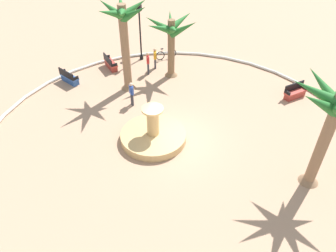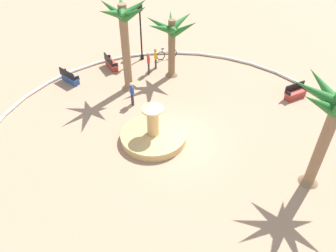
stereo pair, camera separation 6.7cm
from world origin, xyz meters
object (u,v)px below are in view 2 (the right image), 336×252
Objects in this scene: fountain at (153,135)px; person_cyclist_helmet at (156,57)px; palm_tree_near_fountain at (172,34)px; palm_tree_by_curb at (124,30)px; bench_west at (111,64)px; bench_southeast at (70,78)px; bench_north at (295,93)px; trash_bin at (127,56)px; person_pedestrian_stroll at (132,93)px; bicycle_red_frame at (167,54)px; person_cyclist_photo at (148,62)px; palm_tree_mid_plaza at (334,114)px; lamppost at (141,28)px.

fountain is 2.29× the size of person_cyclist_helmet.
palm_tree_near_fountain reaches higher than person_cyclist_helmet.
person_cyclist_helmet is at bearing -98.80° from palm_tree_by_curb.
bench_west and bench_southeast have the same top height.
bench_north is 0.97× the size of person_cyclist_helmet.
palm_tree_near_fountain is at bearing 169.63° from trash_bin.
palm_tree_near_fountain is 5.44m from bench_west.
person_pedestrian_stroll is (-3.21, 5.19, 0.53)m from trash_bin.
fountain is at bearing 104.74° from palm_tree_near_fountain.
bench_west is at bearing 42.83° from bicycle_red_frame.
bench_north is 0.95× the size of person_pedestrian_stroll.
bench_southeast is at bearing 31.12° from palm_tree_near_fountain.
palm_tree_near_fountain is 2.75m from person_cyclist_photo.
trash_bin is at bearing 28.46° from bicycle_red_frame.
palm_tree_by_curb is 5.76m from bench_southeast.
fountain is 2.90× the size of bicycle_red_frame.
bench_southeast is (1.61, 2.93, 0.00)m from bench_west.
palm_tree_mid_plaza is at bearing -179.14° from fountain.
trash_bin is at bearing -5.20° from person_cyclist_helmet.
fountain reaches higher than person_pedestrian_stroll.
bench_north is 12.70m from trash_bin.
fountain is 8.93m from bench_west.
lamppost reaches higher than bicycle_red_frame.
palm_tree_near_fountain is at bearing -148.88° from bench_southeast.
person_pedestrian_stroll is (-0.77, 3.99, -0.03)m from person_cyclist_photo.
bicycle_red_frame is (-3.26, -3.02, 0.04)m from bench_west.
trash_bin is 2.61m from person_cyclist_helmet.
bench_southeast is (6.20, 3.75, -2.79)m from palm_tree_near_fountain.
person_cyclist_photo is at bearing 16.12° from palm_tree_near_fountain.
palm_tree_mid_plaza reaches higher than palm_tree_near_fountain.
fountain reaches higher than trash_bin.
palm_tree_mid_plaza is 3.55× the size of bench_west.
bench_west reaches higher than bicycle_red_frame.
palm_tree_mid_plaza reaches higher than bicycle_red_frame.
person_pedestrian_stroll is at bearing 94.27° from bicycle_red_frame.
bench_west is 0.98× the size of person_cyclist_helmet.
lamppost is at bearing 24.24° from bicycle_red_frame.
bench_west is at bearing -118.74° from bench_southeast.
person_cyclist_helmet is (-0.51, -3.30, -3.27)m from palm_tree_by_curb.
palm_tree_mid_plaza reaches higher than fountain.
lamppost is at bearing -4.49° from bench_north.
person_cyclist_helmet is at bearing 174.80° from trash_bin.
bench_southeast reaches higher than trash_bin.
person_pedestrian_stroll is (0.84, 4.45, -2.22)m from palm_tree_near_fountain.
palm_tree_near_fountain is at bearing -163.88° from person_cyclist_photo.
palm_tree_by_curb is 5.56m from trash_bin.
bench_southeast is 7.69m from bicycle_red_frame.
palm_tree_mid_plaza reaches higher than bench_southeast.
lamppost is at bearing -123.75° from bench_west.
person_cyclist_helmet is (-3.10, -1.32, 0.55)m from bench_west.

